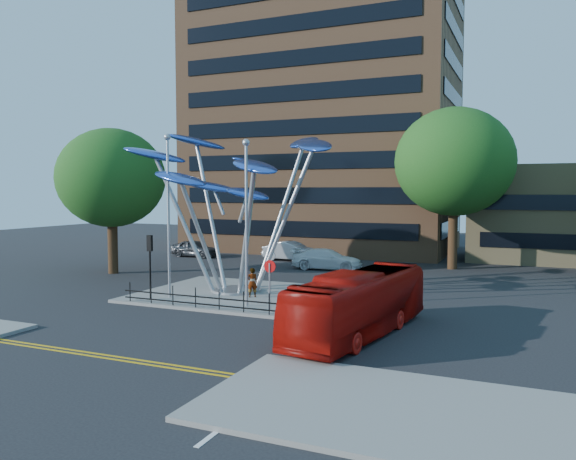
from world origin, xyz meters
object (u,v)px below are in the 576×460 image
at_px(tree_left, 111,178).
at_px(parked_car_mid, 292,251).
at_px(parked_car_right, 327,259).
at_px(red_bus, 359,303).
at_px(street_lamp_left, 168,201).
at_px(parked_car_left, 195,248).
at_px(street_lamp_right, 246,207).
at_px(pedestrian, 252,282).
at_px(no_entry_sign_island, 270,276).
at_px(traffic_light_island, 150,253).
at_px(leaf_sculpture, 236,174).
at_px(tree_right, 454,162).

relative_size(tree_left, parked_car_mid, 2.10).
bearing_deg(parked_car_right, red_bus, -162.92).
xyz_separation_m(street_lamp_left, parked_car_left, (-9.62, 17.35, -4.60)).
xyz_separation_m(street_lamp_right, pedestrian, (-0.85, 2.23, -4.14)).
bearing_deg(no_entry_sign_island, pedestrian, 130.91).
relative_size(street_lamp_right, parked_car_mid, 1.69).
height_order(tree_left, pedestrian, tree_left).
bearing_deg(pedestrian, traffic_light_island, -6.45).
bearing_deg(parked_car_right, no_entry_sign_island, -176.92).
xyz_separation_m(leaf_sculpture, pedestrian, (1.72, -1.45, -5.92)).
bearing_deg(street_lamp_left, red_bus, -15.33).
xyz_separation_m(street_lamp_left, no_entry_sign_island, (6.50, -0.98, -3.54)).
relative_size(leaf_sculpture, street_lamp_left, 1.45).
relative_size(red_bus, parked_car_left, 2.15).
distance_m(street_lamp_left, pedestrian, 6.29).
height_order(tree_left, parked_car_left, tree_left).
bearing_deg(tree_left, leaf_sculpture, -15.55).
bearing_deg(pedestrian, red_bus, 109.73).
height_order(traffic_light_island, pedestrian, traffic_light_island).
height_order(tree_left, traffic_light_island, tree_left).
bearing_deg(leaf_sculpture, tree_left, 164.45).
distance_m(leaf_sculpture, parked_car_mid, 16.47).
bearing_deg(parked_car_left, red_bus, -131.29).
bearing_deg(pedestrian, no_entry_sign_island, 94.03).
bearing_deg(street_lamp_left, parked_car_mid, 91.89).
xyz_separation_m(traffic_light_island, parked_car_mid, (-0.10, 19.19, -1.81)).
height_order(tree_right, street_lamp_right, tree_right).
bearing_deg(tree_right, street_lamp_left, -124.05).
xyz_separation_m(tree_right, red_bus, (-0.90, -21.68, -6.71)).
height_order(street_lamp_right, parked_car_right, street_lamp_right).
distance_m(red_bus, parked_car_right, 19.29).
distance_m(leaf_sculpture, traffic_light_island, 6.65).
relative_size(street_lamp_right, parked_car_left, 1.87).
bearing_deg(traffic_light_island, leaf_sculpture, 54.96).
relative_size(parked_car_left, parked_car_mid, 0.90).
bearing_deg(street_lamp_left, parked_car_left, 119.02).
xyz_separation_m(no_entry_sign_island, pedestrian, (-2.35, 2.71, -0.86)).
relative_size(tree_left, no_entry_sign_island, 4.21).
xyz_separation_m(no_entry_sign_island, parked_car_left, (-16.12, 18.33, -1.06)).
distance_m(red_bus, parked_car_mid, 24.62).
bearing_deg(street_lamp_right, no_entry_sign_island, -17.87).
relative_size(pedestrian, parked_car_mid, 0.33).
distance_m(tree_right, parked_car_right, 11.95).
distance_m(street_lamp_left, parked_car_left, 20.36).
bearing_deg(traffic_light_island, parked_car_right, 74.15).
relative_size(street_lamp_right, traffic_light_island, 2.42).
bearing_deg(tree_right, pedestrian, -116.48).
height_order(no_entry_sign_island, parked_car_left, no_entry_sign_island).
relative_size(traffic_light_island, no_entry_sign_island, 1.40).
bearing_deg(traffic_light_island, no_entry_sign_island, 0.13).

